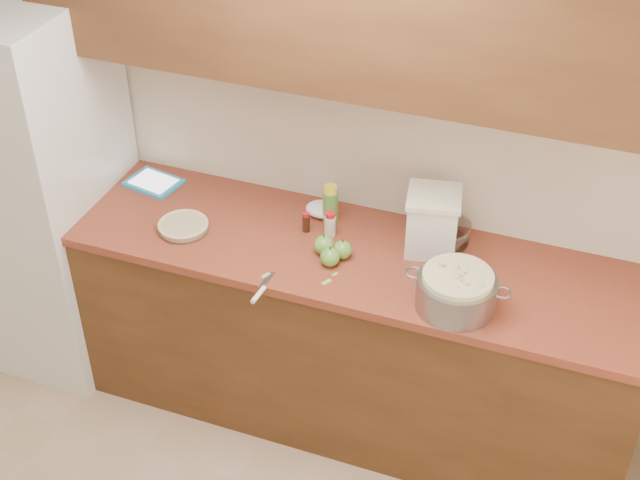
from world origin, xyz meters
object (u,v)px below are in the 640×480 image
(pie, at_px, (183,226))
(flour_canister, at_px, (432,221))
(colander, at_px, (456,291))
(tablet, at_px, (154,182))

(pie, height_order, flour_canister, flour_canister)
(colander, relative_size, tablet, 1.55)
(pie, bearing_deg, colander, -3.95)
(colander, distance_m, flour_canister, 0.37)
(colander, height_order, tablet, colander)
(pie, height_order, colander, colander)
(pie, distance_m, tablet, 0.40)
(flour_canister, xyz_separation_m, tablet, (-1.30, 0.03, -0.13))
(colander, height_order, flour_canister, flour_canister)
(flour_canister, height_order, tablet, flour_canister)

